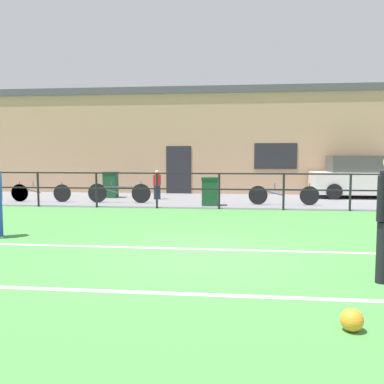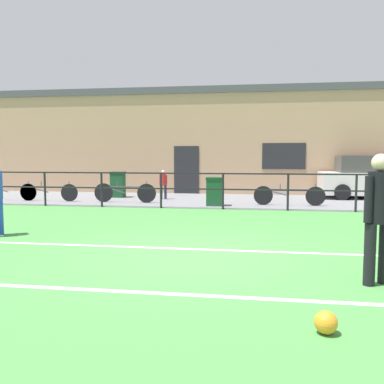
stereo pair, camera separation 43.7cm
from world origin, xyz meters
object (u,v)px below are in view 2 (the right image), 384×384
object	(u,v)px
trash_bin_0	(215,191)
player_goalkeeper	(379,211)
bicycle_parked_2	(125,193)
parked_car_red	(376,178)
trash_bin_1	(118,184)
spectator_child	(163,183)
bicycle_parked_1	(8,192)
soccer_ball_match	(326,322)
bicycle_parked_3	(48,192)
bicycle_parked_0	(289,195)

from	to	relation	value
trash_bin_0	player_goalkeeper	bearing A→B (deg)	-69.85
player_goalkeeper	bicycle_parked_2	size ratio (longest dim) A/B	0.76
parked_car_red	bicycle_parked_2	xyz separation A→B (m)	(-9.26, -2.80, -0.43)
trash_bin_1	player_goalkeeper	bearing A→B (deg)	-55.35
player_goalkeeper	trash_bin_1	xyz separation A→B (m)	(-7.05, 10.20, -0.44)
spectator_child	player_goalkeeper	bearing A→B (deg)	96.26
bicycle_parked_1	bicycle_parked_2	xyz separation A→B (m)	(4.52, 0.00, 0.03)
soccer_ball_match	trash_bin_0	bearing A→B (deg)	101.82
trash_bin_0	parked_car_red	bearing A→B (deg)	28.46
bicycle_parked_2	trash_bin_1	size ratio (longest dim) A/B	2.21
parked_car_red	trash_bin_0	world-z (taller)	parked_car_red
spectator_child	trash_bin_0	xyz separation A→B (m)	(2.14, -1.74, -0.15)
bicycle_parked_3	trash_bin_0	bearing A→B (deg)	-4.15
spectator_child	parked_car_red	xyz separation A→B (m)	(8.15, 1.51, 0.15)
trash_bin_0	bicycle_parked_2	bearing A→B (deg)	172.16
player_goalkeeper	trash_bin_0	bearing A→B (deg)	79.11
soccer_ball_match	bicycle_parked_3	xyz separation A→B (m)	(-8.21, 10.17, 0.24)
bicycle_parked_0	bicycle_parked_2	size ratio (longest dim) A/B	1.04
bicycle_parked_2	bicycle_parked_3	xyz separation A→B (m)	(-2.92, 0.00, -0.02)
soccer_ball_match	bicycle_parked_2	bearing A→B (deg)	117.49
parked_car_red	player_goalkeeper	bearing A→B (deg)	-105.12
soccer_ball_match	bicycle_parked_1	size ratio (longest dim) A/B	0.10
soccer_ball_match	parked_car_red	world-z (taller)	parked_car_red
player_goalkeeper	bicycle_parked_3	distance (m)	12.48
soccer_ball_match	bicycle_parked_2	xyz separation A→B (m)	(-5.29, 10.17, 0.26)
soccer_ball_match	bicycle_parked_0	size ratio (longest dim) A/B	0.09
player_goalkeeper	parked_car_red	world-z (taller)	player_goalkeeper
player_goalkeeper	trash_bin_0	size ratio (longest dim) A/B	1.82
player_goalkeeper	trash_bin_0	world-z (taller)	player_goalkeeper
bicycle_parked_0	bicycle_parked_3	world-z (taller)	bicycle_parked_0
bicycle_parked_1	trash_bin_0	xyz separation A→B (m)	(7.78, -0.45, 0.15)
parked_car_red	spectator_child	bearing A→B (deg)	-169.50
spectator_child	bicycle_parked_1	bearing A→B (deg)	-8.31
soccer_ball_match	spectator_child	distance (m)	12.22
player_goalkeeper	parked_car_red	xyz separation A→B (m)	(3.05, 11.29, -0.17)
bicycle_parked_3	trash_bin_1	bearing A→B (deg)	39.48
trash_bin_1	parked_car_red	bearing A→B (deg)	6.18
soccer_ball_match	bicycle_parked_3	distance (m)	13.08
bicycle_parked_0	bicycle_parked_2	world-z (taller)	bicycle_parked_2
soccer_ball_match	bicycle_parked_3	world-z (taller)	bicycle_parked_3
bicycle_parked_1	trash_bin_0	size ratio (longest dim) A/B	2.36
soccer_ball_match	bicycle_parked_1	bearing A→B (deg)	133.98
bicycle_parked_0	trash_bin_1	distance (m)	6.79
trash_bin_0	soccer_ball_match	bearing A→B (deg)	-78.18
parked_car_red	bicycle_parked_0	bearing A→B (deg)	-141.57
parked_car_red	trash_bin_0	xyz separation A→B (m)	(-6.00, -3.25, -0.31)
parked_car_red	bicycle_parked_3	xyz separation A→B (m)	(-12.18, -2.80, -0.45)
spectator_child	parked_car_red	size ratio (longest dim) A/B	0.26
bicycle_parked_2	bicycle_parked_0	bearing A→B (deg)	0.00
spectator_child	bicycle_parked_1	world-z (taller)	spectator_child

